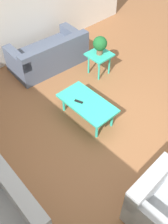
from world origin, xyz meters
TOP-DOWN VIEW (x-y plane):
  - ground_plane at (0.00, 0.00)m, footprint 14.00×14.00m
  - wall_right at (3.06, 0.00)m, footprint 0.12×7.20m
  - sofa at (2.29, -0.51)m, footprint 1.00×1.78m
  - armchair at (-1.59, 0.56)m, footprint 0.84×0.87m
  - loveseat at (-0.30, 2.18)m, footprint 1.20×0.84m
  - coffee_table at (0.48, -0.00)m, footprint 1.11×0.59m
  - side_table_plant at (1.30, -1.15)m, footprint 0.49×0.49m
  - potted_plant at (1.30, -1.15)m, footprint 0.30×0.30m
  - remote_control at (0.59, 0.11)m, footprint 0.16×0.10m

SIDE VIEW (x-z plane):
  - ground_plane at x=0.00m, z-range 0.00..0.00m
  - sofa at x=2.29m, z-range -0.08..0.65m
  - loveseat at x=-0.30m, z-range -0.09..0.71m
  - armchair at x=-1.59m, z-range -0.08..0.72m
  - coffee_table at x=0.48m, z-range 0.16..0.57m
  - remote_control at x=0.59m, z-range 0.41..0.43m
  - side_table_plant at x=1.30m, z-range 0.17..0.68m
  - potted_plant at x=1.30m, z-range 0.55..0.96m
  - wall_right at x=3.06m, z-range 0.00..2.70m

